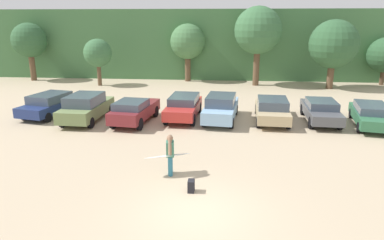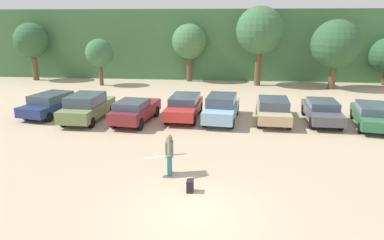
# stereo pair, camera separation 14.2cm
# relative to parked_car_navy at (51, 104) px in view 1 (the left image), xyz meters

# --- Properties ---
(ground_plane) EXTENTS (120.00, 120.00, 0.00)m
(ground_plane) POSITION_rel_parked_car_navy_xyz_m (10.43, -11.23, -0.76)
(ground_plane) COLOR tan
(hillside_ridge) EXTENTS (108.00, 12.00, 7.10)m
(hillside_ridge) POSITION_rel_parked_car_navy_xyz_m (10.43, 20.80, 2.79)
(hillside_ridge) COLOR #427042
(hillside_ridge) RESTS_ON ground_plane
(tree_center) EXTENTS (3.43, 3.43, 5.80)m
(tree_center) POSITION_rel_parked_car_navy_xyz_m (-8.43, 13.14, 3.26)
(tree_center) COLOR brown
(tree_center) RESTS_ON ground_plane
(tree_far_right) EXTENTS (2.62, 2.62, 4.38)m
(tree_far_right) POSITION_rel_parked_car_navy_xyz_m (-0.59, 10.90, 2.27)
(tree_far_right) COLOR brown
(tree_far_right) RESTS_ON ground_plane
(tree_ridge_back) EXTENTS (3.48, 3.48, 5.72)m
(tree_ridge_back) POSITION_rel_parked_car_navy_xyz_m (7.54, 14.14, 3.16)
(tree_ridge_back) COLOR brown
(tree_ridge_back) RESTS_ON ground_plane
(tree_center_left) EXTENTS (4.36, 4.36, 7.31)m
(tree_center_left) POSITION_rel_parked_car_navy_xyz_m (14.26, 12.36, 4.32)
(tree_center_left) COLOR brown
(tree_center_left) RESTS_ON ground_plane
(tree_right) EXTENTS (4.28, 4.28, 6.12)m
(tree_right) POSITION_rel_parked_car_navy_xyz_m (20.82, 11.19, 3.19)
(tree_right) COLOR brown
(tree_right) RESTS_ON ground_plane
(parked_car_navy) EXTENTS (2.83, 4.89, 1.45)m
(parked_car_navy) POSITION_rel_parked_car_navy_xyz_m (0.00, 0.00, 0.00)
(parked_car_navy) COLOR navy
(parked_car_navy) RESTS_ON ground_plane
(parked_car_olive_green) EXTENTS (2.08, 4.76, 1.68)m
(parked_car_olive_green) POSITION_rel_parked_car_navy_xyz_m (2.79, -1.04, 0.10)
(parked_car_olive_green) COLOR #6B7F4C
(parked_car_olive_green) RESTS_ON ground_plane
(parked_car_maroon) EXTENTS (2.31, 4.63, 1.46)m
(parked_car_maroon) POSITION_rel_parked_car_navy_xyz_m (5.88, -1.25, 0.02)
(parked_car_maroon) COLOR maroon
(parked_car_maroon) RESTS_ON ground_plane
(parked_car_red) EXTENTS (2.05, 4.69, 1.45)m
(parked_car_red) POSITION_rel_parked_car_navy_xyz_m (8.74, 0.03, 0.04)
(parked_car_red) COLOR #B72D28
(parked_car_red) RESTS_ON ground_plane
(parked_car_sky_blue) EXTENTS (2.28, 4.93, 1.63)m
(parked_car_sky_blue) POSITION_rel_parked_car_navy_xyz_m (11.09, -0.29, 0.08)
(parked_car_sky_blue) COLOR #84ADD1
(parked_car_sky_blue) RESTS_ON ground_plane
(parked_car_tan) EXTENTS (2.16, 4.90, 1.46)m
(parked_car_tan) POSITION_rel_parked_car_navy_xyz_m (14.22, -0.13, 0.01)
(parked_car_tan) COLOR tan
(parked_car_tan) RESTS_ON ground_plane
(parked_car_dark_gray) EXTENTS (2.04, 4.84, 1.36)m
(parked_car_dark_gray) POSITION_rel_parked_car_navy_xyz_m (17.17, -0.00, -0.03)
(parked_car_dark_gray) COLOR #4C4F54
(parked_car_dark_gray) RESTS_ON ground_plane
(parked_car_forest_green) EXTENTS (2.60, 5.02, 1.32)m
(parked_car_forest_green) POSITION_rel_parked_car_navy_xyz_m (19.85, -0.65, -0.05)
(parked_car_forest_green) COLOR #2D6642
(parked_car_forest_green) RESTS_ON ground_plane
(person_adult) EXTENTS (0.36, 0.87, 1.67)m
(person_adult) POSITION_rel_parked_car_navy_xyz_m (9.15, -8.40, 0.18)
(person_adult) COLOR teal
(person_adult) RESTS_ON ground_plane
(surfboard_white) EXTENTS (1.94, 1.20, 0.23)m
(surfboard_white) POSITION_rel_parked_car_navy_xyz_m (9.04, -8.42, 0.04)
(surfboard_white) COLOR white
(backpack_dropped) EXTENTS (0.24, 0.34, 0.45)m
(backpack_dropped) POSITION_rel_parked_car_navy_xyz_m (10.13, -9.83, -0.54)
(backpack_dropped) COLOR black
(backpack_dropped) RESTS_ON ground_plane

